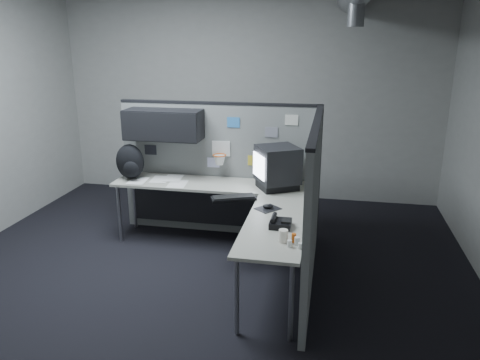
% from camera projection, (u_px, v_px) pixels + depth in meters
% --- Properties ---
extents(room, '(5.62, 5.62, 3.22)m').
position_uv_depth(room, '(254.00, 69.00, 4.00)').
color(room, black).
rests_on(room, ground).
extents(partition_back, '(2.44, 0.42, 1.63)m').
position_uv_depth(partition_back, '(204.00, 155.00, 5.62)').
color(partition_back, slate).
rests_on(partition_back, ground).
extents(partition_right, '(0.07, 2.23, 1.63)m').
position_uv_depth(partition_right, '(313.00, 205.00, 4.47)').
color(partition_right, slate).
rests_on(partition_right, ground).
extents(desk, '(2.31, 2.11, 0.73)m').
position_uv_depth(desk, '(227.00, 202.00, 5.16)').
color(desk, '#A3A293').
rests_on(desk, ground).
extents(monitor, '(0.57, 0.57, 0.48)m').
position_uv_depth(monitor, '(277.00, 167.00, 5.18)').
color(monitor, black).
rests_on(monitor, desk).
extents(keyboard, '(0.49, 0.34, 0.04)m').
position_uv_depth(keyboard, '(234.00, 198.00, 4.88)').
color(keyboard, black).
rests_on(keyboard, desk).
extents(mouse, '(0.28, 0.29, 0.05)m').
position_uv_depth(mouse, '(268.00, 207.00, 4.62)').
color(mouse, black).
rests_on(mouse, desk).
extents(phone, '(0.19, 0.21, 0.10)m').
position_uv_depth(phone, '(280.00, 223.00, 4.18)').
color(phone, black).
rests_on(phone, desk).
extents(bottles, '(0.12, 0.15, 0.08)m').
position_uv_depth(bottles, '(295.00, 241.00, 3.81)').
color(bottles, silver).
rests_on(bottles, desk).
extents(cup, '(0.08, 0.08, 0.11)m').
position_uv_depth(cup, '(283.00, 236.00, 3.86)').
color(cup, white).
rests_on(cup, desk).
extents(papers, '(0.72, 0.49, 0.01)m').
position_uv_depth(papers, '(162.00, 181.00, 5.51)').
color(papers, white).
rests_on(papers, desk).
extents(backpack, '(0.37, 0.34, 0.42)m').
position_uv_depth(backpack, '(130.00, 162.00, 5.54)').
color(backpack, black).
rests_on(backpack, desk).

